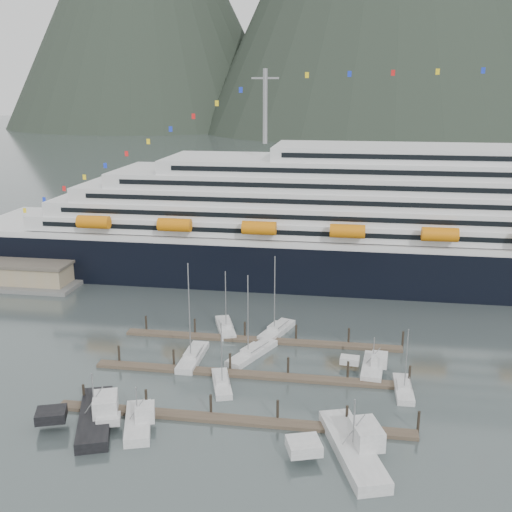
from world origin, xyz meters
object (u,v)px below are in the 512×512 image
object	(u,v)px
cruise_ship	(444,230)
trawler_a	(94,416)
sailboat_c	(222,384)
trawler_e	(372,366)
trawler_b	(137,421)
trawler_c	(351,447)
sailboat_h	(403,389)
sailboat_b	(193,358)
sailboat_f	(277,331)
sailboat_d	(252,353)
sailboat_e	(225,328)

from	to	relation	value
cruise_ship	trawler_a	xyz separation A→B (m)	(-52.72, -68.16, -11.06)
sailboat_c	trawler_e	bearing A→B (deg)	-85.91
cruise_ship	trawler_b	distance (m)	83.49
trawler_c	trawler_e	xyz separation A→B (m)	(3.07, 22.80, -0.18)
sailboat_h	trawler_e	size ratio (longest dim) A/B	1.08
sailboat_b	trawler_b	distance (m)	20.38
sailboat_f	sailboat_d	bearing A→B (deg)	-176.97
sailboat_e	trawler_b	xyz separation A→B (m)	(-4.68, -33.28, 0.42)
sailboat_b	sailboat_h	world-z (taller)	sailboat_b
sailboat_e	trawler_c	distance (m)	41.77
sailboat_c	trawler_b	size ratio (longest dim) A/B	1.06
sailboat_d	trawler_c	size ratio (longest dim) A/B	0.90
sailboat_b	sailboat_d	xyz separation A→B (m)	(9.20, 3.08, -0.03)
trawler_a	trawler_b	bearing A→B (deg)	-110.44
sailboat_f	sailboat_h	world-z (taller)	sailboat_f
sailboat_c	trawler_a	world-z (taller)	sailboat_c
sailboat_e	trawler_b	world-z (taller)	sailboat_e
trawler_a	trawler_c	size ratio (longest dim) A/B	0.91
trawler_c	sailboat_c	bearing A→B (deg)	34.73
sailboat_b	sailboat_f	size ratio (longest dim) A/B	1.14
cruise_ship	sailboat_b	world-z (taller)	cruise_ship
sailboat_b	sailboat_d	distance (m)	9.70
sailboat_e	trawler_a	distance (m)	34.87
sailboat_b	sailboat_c	world-z (taller)	sailboat_b
sailboat_h	trawler_a	bearing A→B (deg)	108.74
cruise_ship	sailboat_b	distance (m)	66.62
trawler_e	sailboat_h	bearing A→B (deg)	-139.40
sailboat_e	trawler_c	world-z (taller)	sailboat_e
sailboat_h	trawler_b	bearing A→B (deg)	111.91
trawler_a	trawler_e	world-z (taller)	trawler_a
sailboat_b	sailboat_e	bearing A→B (deg)	-10.84
trawler_e	sailboat_f	bearing A→B (deg)	58.78
sailboat_b	sailboat_h	xyz separation A→B (m)	(32.74, -5.36, -0.06)
sailboat_b	trawler_c	world-z (taller)	sailboat_b
sailboat_d	sailboat_h	bearing A→B (deg)	-84.88
sailboat_b	sailboat_d	world-z (taller)	sailboat_b
sailboat_d	trawler_c	bearing A→B (deg)	-122.39
sailboat_d	sailboat_f	distance (m)	10.32
sailboat_h	trawler_c	size ratio (longest dim) A/B	0.64
sailboat_h	trawler_e	xyz separation A→B (m)	(-4.30, 6.12, 0.42)
sailboat_b	sailboat_c	distance (m)	10.19
sailboat_b	trawler_e	bearing A→B (deg)	-87.78
sailboat_c	sailboat_d	distance (m)	11.28
sailboat_b	sailboat_d	size ratio (longest dim) A/B	1.17
cruise_ship	sailboat_f	world-z (taller)	cruise_ship
sailboat_e	sailboat_f	distance (m)	9.37
sailboat_d	trawler_a	distance (m)	28.92
cruise_ship	trawler_e	distance (m)	51.19
sailboat_c	sailboat_d	xyz separation A→B (m)	(2.72, 10.95, 0.04)
trawler_a	trawler_c	xyz separation A→B (m)	(33.33, -1.84, 0.02)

